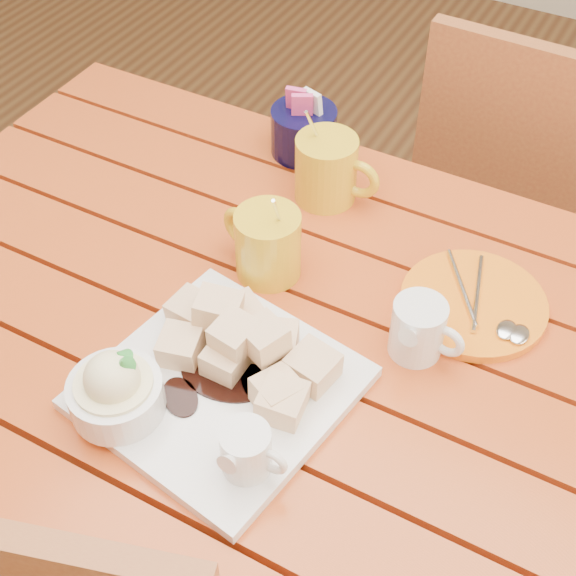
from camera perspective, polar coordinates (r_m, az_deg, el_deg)
The scene contains 9 objects.
ground at distance 1.67m, azimuth -0.60°, elevation -19.72°, with size 5.00×5.00×0.00m, color #552F18.
table at distance 1.11m, azimuth -0.85°, elevation -6.09°, with size 1.20×0.79×0.75m.
dessert_plate at distance 0.94m, azimuth -6.23°, elevation -6.49°, with size 0.32×0.32×0.11m.
coffee_mug_left at distance 1.06m, azimuth -1.55°, elevation 3.23°, with size 0.12×0.09×0.15m.
coffee_mug_right at distance 1.18m, azimuth 2.86°, elevation 8.47°, with size 0.13×0.09×0.15m.
cream_pitcher at distance 0.98m, azimuth 9.31°, elevation -2.86°, with size 0.10×0.08×0.08m.
sugar_caddy at distance 1.28m, azimuth 1.12°, elevation 11.17°, with size 0.10×0.10×0.11m.
orange_saucer at distance 1.07m, azimuth 13.12°, elevation -1.11°, with size 0.19×0.19×0.02m.
chair_far at distance 1.63m, azimuth 16.97°, elevation 5.16°, with size 0.44×0.44×0.90m.
Camera 1 is at (0.34, -0.59, 1.52)m, focal length 50.00 mm.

